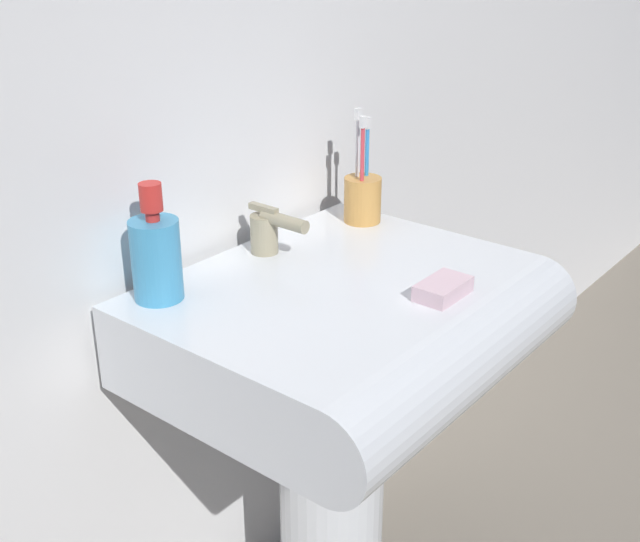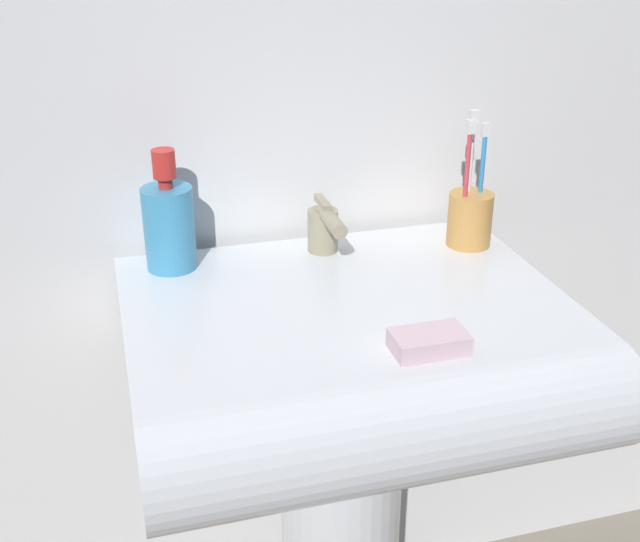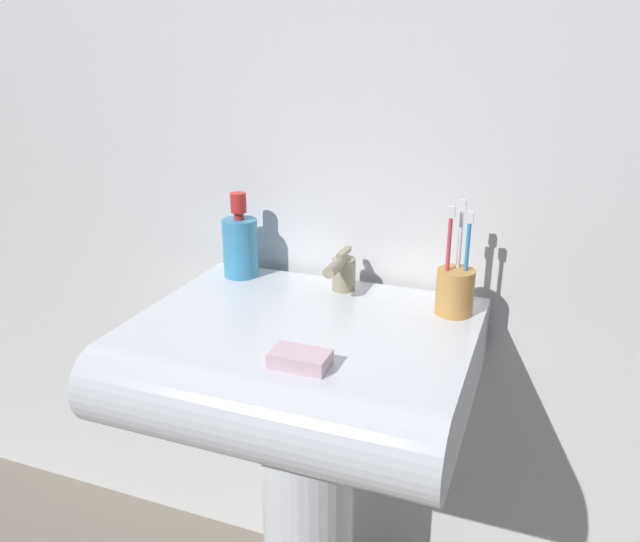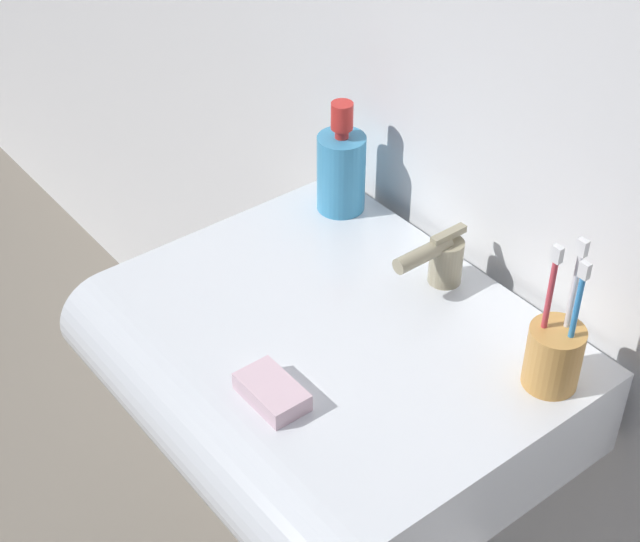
# 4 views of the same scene
# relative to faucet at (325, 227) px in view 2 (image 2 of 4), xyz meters

# --- Properties ---
(sink_basin) EXTENTS (0.58, 0.48, 0.13)m
(sink_basin) POSITION_rel_faucet_xyz_m (-0.01, -0.20, -0.11)
(sink_basin) COLOR white
(sink_basin) RESTS_ON sink_pedestal
(faucet) EXTENTS (0.05, 0.12, 0.08)m
(faucet) POSITION_rel_faucet_xyz_m (0.00, 0.00, 0.00)
(faucet) COLOR tan
(faucet) RESTS_ON sink_basin
(toothbrush_cup) EXTENTS (0.07, 0.07, 0.20)m
(toothbrush_cup) POSITION_rel_faucet_xyz_m (0.22, -0.03, 0.01)
(toothbrush_cup) COLOR #D19347
(toothbrush_cup) RESTS_ON sink_basin
(soap_bottle) EXTENTS (0.07, 0.07, 0.17)m
(soap_bottle) POSITION_rel_faucet_xyz_m (-0.22, 0.01, 0.03)
(soap_bottle) COLOR #3F99CC
(soap_bottle) RESTS_ON sink_basin
(bar_soap) EXTENTS (0.09, 0.05, 0.02)m
(bar_soap) POSITION_rel_faucet_xyz_m (0.04, -0.31, -0.03)
(bar_soap) COLOR silver
(bar_soap) RESTS_ON sink_basin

